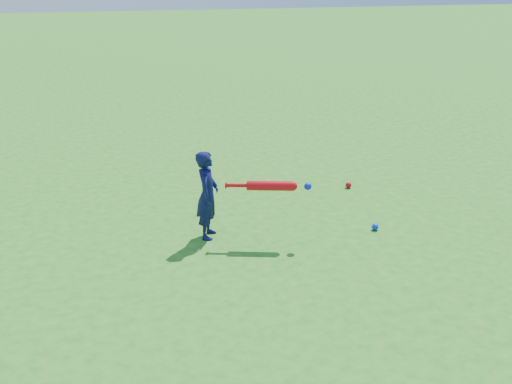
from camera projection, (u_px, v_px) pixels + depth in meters
ground at (149, 236)px, 6.04m from camera, size 80.00×80.00×0.00m
child at (207, 195)px, 5.86m from camera, size 0.34×0.40×0.94m
ground_ball_red at (348, 185)px, 7.37m from camera, size 0.08×0.08×0.08m
ground_ball_blue at (375, 227)px, 6.16m from camera, size 0.07×0.07×0.07m
bat_swing at (274, 186)px, 5.74m from camera, size 0.83×0.35×0.10m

